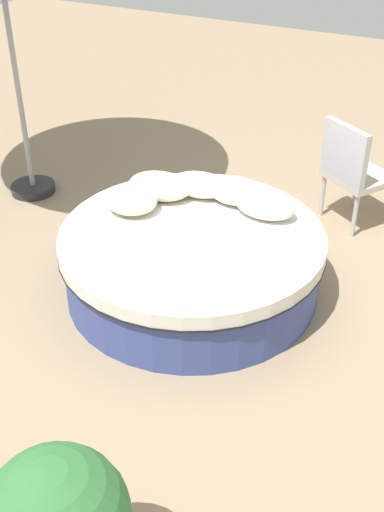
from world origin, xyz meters
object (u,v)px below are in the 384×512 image
throw_pillow_2 (200,184)px  round_bed (192,261)px  throw_pillow_3 (160,186)px  patio_chair (353,168)px  throw_pillow_4 (131,200)px  throw_pillow_0 (265,206)px  throw_pillow_1 (236,191)px

throw_pillow_2 → round_bed: bearing=-69.5°
throw_pillow_3 → patio_chair: bearing=41.9°
throw_pillow_4 → patio_chair: 2.04m
throw_pillow_3 → patio_chair: patio_chair is taller
throw_pillow_3 → throw_pillow_4: throw_pillow_3 is taller
round_bed → throw_pillow_3: throw_pillow_3 is taller
throw_pillow_0 → throw_pillow_2: 0.63m
throw_pillow_2 → throw_pillow_4: 0.62m
throw_pillow_0 → throw_pillow_2: size_ratio=0.96×
throw_pillow_2 → throw_pillow_4: throw_pillow_4 is taller
round_bed → throw_pillow_1: throw_pillow_1 is taller
throw_pillow_0 → throw_pillow_2: throw_pillow_0 is taller
throw_pillow_2 → patio_chair: (1.03, 0.98, -0.05)m
throw_pillow_0 → throw_pillow_4: bearing=-158.6°
round_bed → patio_chair: 1.80m
throw_pillow_0 → throw_pillow_3: throw_pillow_0 is taller
round_bed → throw_pillow_2: bearing=110.5°
round_bed → throw_pillow_2: 0.72m
throw_pillow_1 → patio_chair: patio_chair is taller
throw_pillow_1 → throw_pillow_2: (-0.32, 0.01, -0.02)m
throw_pillow_1 → throw_pillow_4: (-0.68, -0.50, -0.01)m
throw_pillow_0 → throw_pillow_3: size_ratio=0.89×
patio_chair → throw_pillow_0: bearing=-76.9°
round_bed → throw_pillow_3: (-0.50, 0.40, 0.35)m
throw_pillow_1 → round_bed: bearing=-99.9°
throw_pillow_0 → throw_pillow_1: bearing=159.0°
throw_pillow_3 → throw_pillow_4: bearing=-105.2°
throw_pillow_1 → throw_pillow_2: 0.32m
throw_pillow_2 → throw_pillow_3: throw_pillow_3 is taller
round_bed → throw_pillow_2: (-0.22, 0.59, 0.34)m
throw_pillow_1 → throw_pillow_4: throw_pillow_1 is taller
throw_pillow_4 → throw_pillow_1: bearing=36.1°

